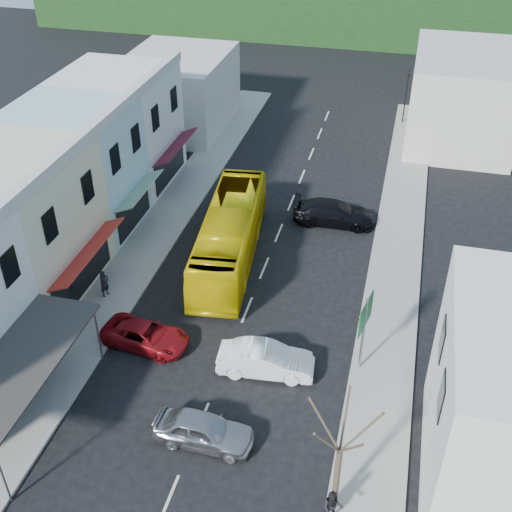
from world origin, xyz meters
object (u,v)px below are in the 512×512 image
(bus, at_px, (230,237))
(pedestrian_right, at_px, (332,507))
(street_tree, at_px, (340,451))
(car_silver, at_px, (204,430))
(direction_sign, at_px, (363,335))
(car_red, at_px, (146,334))
(pedestrian_left, at_px, (104,283))
(traffic_signal, at_px, (406,97))
(car_white, at_px, (266,361))

(bus, bearing_deg, pedestrian_right, -68.29)
(street_tree, bearing_deg, car_silver, 163.40)
(pedestrian_right, relative_size, direction_sign, 0.39)
(bus, bearing_deg, car_red, -109.75)
(pedestrian_left, relative_size, traffic_signal, 0.36)
(pedestrian_right, bearing_deg, car_silver, 147.06)
(pedestrian_right, distance_m, traffic_signal, 39.50)
(traffic_signal, bearing_deg, street_tree, 80.31)
(bus, bearing_deg, traffic_signal, 63.08)
(car_red, distance_m, pedestrian_right, 12.96)
(pedestrian_right, xyz_separation_m, traffic_signal, (0.30, 39.47, 1.35))
(car_white, height_order, pedestrian_right, pedestrian_right)
(car_red, xyz_separation_m, street_tree, (10.52, -6.83, 2.54))
(street_tree, bearing_deg, traffic_signal, 89.56)
(car_white, bearing_deg, pedestrian_right, -155.29)
(car_white, bearing_deg, car_silver, 155.54)
(bus, relative_size, pedestrian_right, 6.82)
(bus, height_order, car_red, bus)
(car_white, distance_m, pedestrian_left, 10.53)
(traffic_signal, bearing_deg, direction_sign, 80.39)
(direction_sign, xyz_separation_m, traffic_signal, (0.20, 31.01, 0.20))
(car_silver, height_order, car_red, same)
(traffic_signal, bearing_deg, car_white, 72.76)
(car_silver, height_order, pedestrian_right, pedestrian_right)
(car_silver, distance_m, car_white, 4.96)
(car_white, bearing_deg, street_tree, -152.48)
(car_white, relative_size, traffic_signal, 0.94)
(bus, xyz_separation_m, car_red, (-2.00, -8.40, -0.85))
(car_silver, relative_size, traffic_signal, 0.94)
(direction_sign, relative_size, traffic_signal, 0.92)
(car_white, relative_size, car_red, 0.96)
(direction_sign, bearing_deg, car_white, -151.78)
(car_white, height_order, direction_sign, direction_sign)
(car_silver, xyz_separation_m, pedestrian_left, (-8.34, 8.19, 0.30))
(bus, height_order, traffic_signal, traffic_signal)
(bus, distance_m, pedestrian_right, 18.11)
(car_red, height_order, street_tree, street_tree)
(bus, height_order, car_silver, bus)
(pedestrian_right, xyz_separation_m, direction_sign, (0.10, 8.46, 1.15))
(street_tree, bearing_deg, pedestrian_right, -90.00)
(direction_sign, bearing_deg, car_red, -163.50)
(direction_sign, relative_size, street_tree, 0.67)
(car_red, bearing_deg, car_silver, -130.40)
(car_white, height_order, street_tree, street_tree)
(car_red, height_order, pedestrian_right, pedestrian_right)
(car_white, relative_size, pedestrian_right, 2.59)
(pedestrian_left, relative_size, direction_sign, 0.39)
(pedestrian_left, bearing_deg, direction_sign, -77.64)
(bus, distance_m, car_white, 9.82)
(bus, relative_size, car_white, 2.64)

